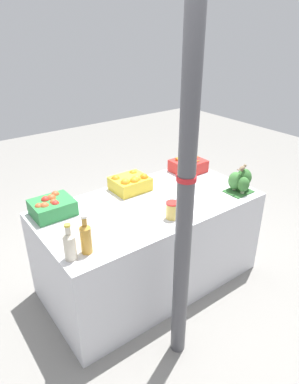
{
  "coord_description": "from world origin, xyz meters",
  "views": [
    {
      "loc": [
        -1.47,
        -1.97,
        2.13
      ],
      "look_at": [
        0.0,
        0.0,
        0.89
      ],
      "focal_mm": 32.0,
      "sensor_mm": 36.0,
      "label": 1
    }
  ],
  "objects_px": {
    "carrot_crate": "(188,165)",
    "juice_bottle_amber": "(86,237)",
    "pickle_jar": "(172,210)",
    "apple_crate": "(52,206)",
    "juice_bottle_cloudy": "(70,245)",
    "sparrow_bird": "(243,168)",
    "orange_crate": "(130,183)",
    "broccoli_pile": "(241,181)",
    "support_pole": "(186,180)"
  },
  "relations": [
    {
      "from": "pickle_jar",
      "to": "apple_crate",
      "type": "bearing_deg",
      "value": 139.82
    },
    {
      "from": "carrot_crate",
      "to": "broccoli_pile",
      "type": "distance_m",
      "value": 0.59
    },
    {
      "from": "pickle_jar",
      "to": "juice_bottle_cloudy",
      "type": "bearing_deg",
      "value": -179.95
    },
    {
      "from": "broccoli_pile",
      "to": "sparrow_bird",
      "type": "relative_size",
      "value": 1.8
    },
    {
      "from": "orange_crate",
      "to": "juice_bottle_amber",
      "type": "bearing_deg",
      "value": -141.27
    },
    {
      "from": "juice_bottle_amber",
      "to": "support_pole",
      "type": "bearing_deg",
      "value": -43.65
    },
    {
      "from": "support_pole",
      "to": "apple_crate",
      "type": "xyz_separation_m",
      "value": [
        -0.43,
        1.01,
        -0.47
      ]
    },
    {
      "from": "apple_crate",
      "to": "sparrow_bird",
      "type": "xyz_separation_m",
      "value": [
        1.47,
        -0.6,
        0.15
      ]
    },
    {
      "from": "orange_crate",
      "to": "juice_bottle_amber",
      "type": "distance_m",
      "value": 0.93
    },
    {
      "from": "carrot_crate",
      "to": "juice_bottle_cloudy",
      "type": "xyz_separation_m",
      "value": [
        -1.52,
        -0.59,
        0.04
      ]
    },
    {
      "from": "carrot_crate",
      "to": "sparrow_bird",
      "type": "height_order",
      "value": "sparrow_bird"
    },
    {
      "from": "apple_crate",
      "to": "carrot_crate",
      "type": "xyz_separation_m",
      "value": [
        1.4,
        -0.01,
        -0.0
      ]
    },
    {
      "from": "juice_bottle_cloudy",
      "to": "pickle_jar",
      "type": "bearing_deg",
      "value": 0.05
    },
    {
      "from": "juice_bottle_cloudy",
      "to": "sparrow_bird",
      "type": "height_order",
      "value": "juice_bottle_cloudy"
    },
    {
      "from": "support_pole",
      "to": "apple_crate",
      "type": "bearing_deg",
      "value": 112.97
    },
    {
      "from": "orange_crate",
      "to": "carrot_crate",
      "type": "distance_m",
      "value": 0.69
    },
    {
      "from": "orange_crate",
      "to": "pickle_jar",
      "type": "xyz_separation_m",
      "value": [
        -0.01,
        -0.58,
        -0.0
      ]
    },
    {
      "from": "juice_bottle_cloudy",
      "to": "juice_bottle_amber",
      "type": "distance_m",
      "value": 0.11
    },
    {
      "from": "apple_crate",
      "to": "sparrow_bird",
      "type": "relative_size",
      "value": 2.27
    },
    {
      "from": "carrot_crate",
      "to": "orange_crate",
      "type": "bearing_deg",
      "value": -179.65
    },
    {
      "from": "carrot_crate",
      "to": "broccoli_pile",
      "type": "relative_size",
      "value": 1.26
    },
    {
      "from": "carrot_crate",
      "to": "juice_bottle_amber",
      "type": "distance_m",
      "value": 1.53
    },
    {
      "from": "apple_crate",
      "to": "broccoli_pile",
      "type": "distance_m",
      "value": 1.59
    },
    {
      "from": "orange_crate",
      "to": "sparrow_bird",
      "type": "distance_m",
      "value": 0.97
    },
    {
      "from": "support_pole",
      "to": "broccoli_pile",
      "type": "bearing_deg",
      "value": 22.07
    },
    {
      "from": "apple_crate",
      "to": "broccoli_pile",
      "type": "bearing_deg",
      "value": -21.9
    },
    {
      "from": "carrot_crate",
      "to": "sparrow_bird",
      "type": "relative_size",
      "value": 2.27
    },
    {
      "from": "orange_crate",
      "to": "apple_crate",
      "type": "bearing_deg",
      "value": 179.25
    },
    {
      "from": "juice_bottle_amber",
      "to": "pickle_jar",
      "type": "height_order",
      "value": "juice_bottle_amber"
    },
    {
      "from": "juice_bottle_cloudy",
      "to": "juice_bottle_amber",
      "type": "xyz_separation_m",
      "value": [
        0.11,
        -0.0,
        0.01
      ]
    },
    {
      "from": "juice_bottle_amber",
      "to": "orange_crate",
      "type": "bearing_deg",
      "value": 38.73
    },
    {
      "from": "support_pole",
      "to": "carrot_crate",
      "type": "height_order",
      "value": "support_pole"
    },
    {
      "from": "apple_crate",
      "to": "juice_bottle_amber",
      "type": "relative_size",
      "value": 1.13
    },
    {
      "from": "carrot_crate",
      "to": "sparrow_bird",
      "type": "distance_m",
      "value": 0.62
    },
    {
      "from": "juice_bottle_amber",
      "to": "sparrow_bird",
      "type": "xyz_separation_m",
      "value": [
        1.48,
        -0.01,
        0.11
      ]
    },
    {
      "from": "apple_crate",
      "to": "orange_crate",
      "type": "xyz_separation_m",
      "value": [
        0.71,
        -0.01,
        0.0
      ]
    },
    {
      "from": "orange_crate",
      "to": "juice_bottle_cloudy",
      "type": "relative_size",
      "value": 1.22
    },
    {
      "from": "support_pole",
      "to": "juice_bottle_cloudy",
      "type": "height_order",
      "value": "support_pole"
    },
    {
      "from": "broccoli_pile",
      "to": "carrot_crate",
      "type": "bearing_deg",
      "value": 96.91
    },
    {
      "from": "broccoli_pile",
      "to": "apple_crate",
      "type": "bearing_deg",
      "value": 158.1
    },
    {
      "from": "apple_crate",
      "to": "carrot_crate",
      "type": "distance_m",
      "value": 1.4
    },
    {
      "from": "orange_crate",
      "to": "broccoli_pile",
      "type": "relative_size",
      "value": 1.26
    },
    {
      "from": "juice_bottle_amber",
      "to": "sparrow_bird",
      "type": "height_order",
      "value": "juice_bottle_amber"
    },
    {
      "from": "apple_crate",
      "to": "orange_crate",
      "type": "bearing_deg",
      "value": -0.75
    },
    {
      "from": "apple_crate",
      "to": "sparrow_bird",
      "type": "bearing_deg",
      "value": -22.28
    },
    {
      "from": "juice_bottle_cloudy",
      "to": "pickle_jar",
      "type": "relative_size",
      "value": 1.88
    },
    {
      "from": "orange_crate",
      "to": "broccoli_pile",
      "type": "xyz_separation_m",
      "value": [
        0.76,
        -0.58,
        0.03
      ]
    },
    {
      "from": "carrot_crate",
      "to": "juice_bottle_amber",
      "type": "xyz_separation_m",
      "value": [
        -1.41,
        -0.59,
        0.05
      ]
    },
    {
      "from": "orange_crate",
      "to": "pickle_jar",
      "type": "relative_size",
      "value": 2.3
    },
    {
      "from": "orange_crate",
      "to": "juice_bottle_amber",
      "type": "relative_size",
      "value": 1.13
    }
  ]
}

